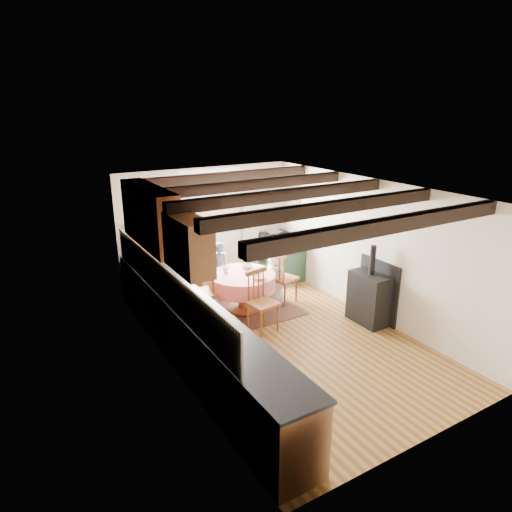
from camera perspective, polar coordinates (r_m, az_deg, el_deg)
floor at (r=7.32m, az=3.24°, el=-10.30°), size 3.60×5.50×0.00m
ceiling at (r=6.51m, az=3.63°, el=8.52°), size 3.60×5.50×0.00m
wall_back at (r=9.12m, az=-6.26°, el=3.66°), size 3.60×0.00×2.40m
wall_front at (r=5.00m, az=21.60°, el=-10.70°), size 3.60×0.00×2.40m
wall_left at (r=6.07m, az=-10.88°, el=-4.40°), size 0.00×5.50×2.40m
wall_right at (r=7.92m, az=14.30°, el=0.87°), size 0.00×5.50×2.40m
beam_a at (r=5.04m, az=16.47°, el=3.76°), size 3.60×0.16×0.16m
beam_b at (r=5.75m, az=9.24°, el=6.04°), size 3.60×0.16×0.16m
beam_c at (r=6.53m, az=3.61°, el=7.74°), size 3.60×0.16×0.16m
beam_d at (r=7.36m, az=-0.80°, el=9.02°), size 3.60×0.16×0.16m
beam_e at (r=8.23m, az=-4.32°, el=9.99°), size 3.60×0.16×0.16m
splash_left at (r=6.34m, az=-11.65°, el=-3.43°), size 0.02×4.50×0.55m
splash_back at (r=8.76m, az=-12.16°, el=2.72°), size 1.40×0.02×0.55m
base_cabinet_left at (r=6.49m, az=-7.95°, el=-10.09°), size 0.60×5.30×0.88m
base_cabinet_back at (r=8.73m, az=-11.54°, el=-2.56°), size 1.30×0.60×0.88m
worktop_left at (r=6.29m, az=-7.96°, el=-6.37°), size 0.64×5.30×0.04m
worktop_back at (r=8.56m, az=-11.69°, el=0.27°), size 1.30×0.64×0.04m
wall_cabinet_glass at (r=6.98m, az=-13.37°, el=4.96°), size 0.34×1.80×0.90m
wall_cabinet_solid at (r=5.62m, az=-8.62°, el=1.46°), size 0.34×0.90×0.70m
window_frame at (r=9.06m, az=-5.73°, el=6.17°), size 1.34×0.03×1.54m
window_pane at (r=9.06m, az=-5.75°, el=6.18°), size 1.20×0.01×1.40m
curtain_left at (r=8.79m, az=-10.41°, el=2.21°), size 0.35×0.10×2.10m
curtain_right at (r=9.48m, az=-0.76°, el=3.72°), size 0.35×0.10×2.10m
curtain_rod at (r=8.87m, az=-5.62°, el=9.86°), size 2.00×0.03×0.03m
wall_picture at (r=9.49m, az=4.63°, el=7.39°), size 0.04×0.50×0.60m
wall_plate at (r=9.45m, az=-0.46°, el=7.41°), size 0.30×0.02×0.30m
rug at (r=8.20m, az=-1.71°, el=-6.90°), size 1.90×1.48×0.01m
dining_table at (r=8.06m, az=-1.73°, el=-4.66°), size 1.18×1.18×0.71m
chair_near at (r=7.33m, az=0.90°, el=-5.78°), size 0.50×0.52×1.02m
chair_left at (r=7.74m, az=-6.96°, el=-4.45°), size 0.55×0.53×1.05m
chair_right at (r=8.37m, az=3.51°, el=-2.58°), size 0.57×0.55×1.03m
aga_range at (r=9.62m, az=3.05°, el=0.00°), size 0.66×1.02×0.94m
cast_iron_stove at (r=7.76m, az=14.31°, el=-3.56°), size 0.41×0.69×1.37m
child_far at (r=8.59m, az=-4.74°, el=-1.75°), size 0.44×0.32×1.11m
child_right at (r=8.33m, az=2.44°, el=-2.65°), size 0.43×0.56×1.03m
bowl_a at (r=7.68m, az=0.32°, el=-2.75°), size 0.25×0.25×0.06m
bowl_b at (r=8.20m, az=-1.17°, el=-1.32°), size 0.29×0.29×0.07m
cup at (r=7.98m, az=-3.90°, el=-1.82°), size 0.14×0.14×0.09m
canister_tall at (r=8.41m, az=-12.91°, el=0.91°), size 0.15×0.15×0.25m
canister_wide at (r=8.59m, az=-11.26°, el=1.19°), size 0.18×0.18×0.20m
canister_slim at (r=8.48m, az=-10.54°, el=1.21°), size 0.09×0.09×0.25m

